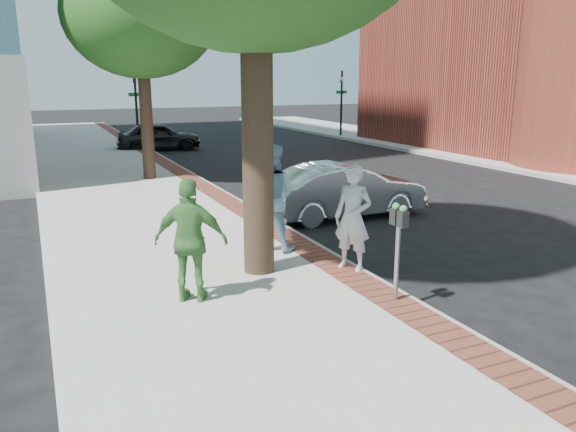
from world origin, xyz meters
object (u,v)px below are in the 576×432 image
person_officer (270,198)px  bg_car (159,136)px  parking_meter (398,232)px  person_green (191,241)px  sedan_silver (344,191)px  person_gray (353,218)px

person_officer → bg_car: size_ratio=0.52×
parking_meter → person_officer: size_ratio=0.72×
person_green → bg_car: 19.77m
sedan_silver → bg_car: (-1.35, 15.37, -0.01)m
person_officer → sedan_silver: bearing=-107.0°
parking_meter → person_green: (-2.76, 1.26, -0.13)m
person_green → person_gray: bearing=-146.6°
parking_meter → sedan_silver: bearing=67.6°
bg_car → parking_meter: bearing=-176.9°
parking_meter → person_gray: person_gray is taller
person_gray → person_green: bearing=-118.2°
parking_meter → bg_car: (0.84, 20.69, -0.54)m
person_green → person_officer: bearing=-108.7°
person_gray → person_officer: (-0.86, 1.64, 0.11)m
parking_meter → person_officer: (-0.72, 3.14, -0.03)m
parking_meter → bg_car: size_ratio=0.38×
person_officer → bg_car: person_officer is taller
person_officer → person_green: bearing=78.8°
person_gray → person_officer: 1.85m
sedan_silver → person_officer: bearing=126.4°
person_officer → bg_car: bearing=-59.0°
parking_meter → person_green: 3.03m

